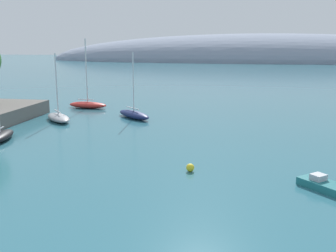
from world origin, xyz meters
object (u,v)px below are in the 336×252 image
sailboat_grey_end_of_line (58,117)px  mooring_buoy_yellow (190,168)px  motorboat_teal_alongside_breakwater (324,185)px  sailboat_navy_outer_mooring (134,114)px  sailboat_red_near_shore (88,104)px  sailboat_black_mid_mooring (0,136)px

sailboat_grey_end_of_line → mooring_buoy_yellow: bearing=7.6°
motorboat_teal_alongside_breakwater → mooring_buoy_yellow: bearing=34.3°
sailboat_navy_outer_mooring → mooring_buoy_yellow: (9.98, -20.86, -0.23)m
motorboat_teal_alongside_breakwater → sailboat_navy_outer_mooring: bearing=-2.0°
sailboat_grey_end_of_line → mooring_buoy_yellow: 25.67m
sailboat_red_near_shore → mooring_buoy_yellow: bearing=-49.1°
sailboat_navy_outer_mooring → motorboat_teal_alongside_breakwater: bearing=-6.3°
motorboat_teal_alongside_breakwater → sailboat_red_near_shore: bearing=1.5°
sailboat_navy_outer_mooring → mooring_buoy_yellow: size_ratio=13.67×
sailboat_black_mid_mooring → sailboat_navy_outer_mooring: size_ratio=0.88×
sailboat_black_mid_mooring → sailboat_navy_outer_mooring: sailboat_navy_outer_mooring is taller
mooring_buoy_yellow → sailboat_grey_end_of_line: bearing=137.5°
sailboat_red_near_shore → sailboat_black_mid_mooring: bearing=-86.5°
sailboat_grey_end_of_line → motorboat_teal_alongside_breakwater: 34.48m
sailboat_black_mid_mooring → motorboat_teal_alongside_breakwater: 30.83m
sailboat_black_mid_mooring → motorboat_teal_alongside_breakwater: bearing=-118.4°
sailboat_red_near_shore → sailboat_black_mid_mooring: size_ratio=1.37×
sailboat_red_near_shore → sailboat_navy_outer_mooring: bearing=-30.7°
sailboat_black_mid_mooring → motorboat_teal_alongside_breakwater: (29.55, -8.79, -0.19)m
sailboat_navy_outer_mooring → motorboat_teal_alongside_breakwater: (19.39, -23.16, -0.22)m
mooring_buoy_yellow → sailboat_navy_outer_mooring: bearing=115.6°
sailboat_red_near_shore → sailboat_navy_outer_mooring: size_ratio=1.20×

